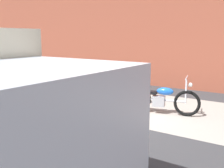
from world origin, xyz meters
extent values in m
plane|color=#38383A|center=(0.00, 0.00, 0.00)|extent=(80.00, 80.00, 0.00)
cube|color=#9E998E|center=(0.00, 1.75, 0.00)|extent=(36.00, 3.50, 0.01)
cube|color=brown|center=(0.00, 5.20, 3.13)|extent=(36.00, 0.50, 6.25)
torus|color=black|center=(-0.78, 1.06, 0.34)|extent=(0.68, 0.15, 0.68)
torus|color=black|center=(-2.07, 0.92, 0.36)|extent=(0.74, 0.20, 0.73)
cylinder|color=silver|center=(-1.42, 0.99, 0.38)|extent=(1.23, 0.18, 0.06)
cube|color=#99999E|center=(-1.50, 0.98, 0.34)|extent=(0.34, 0.25, 0.28)
ellipsoid|color=#197A38|center=(-1.34, 1.00, 0.62)|extent=(0.46, 0.23, 0.20)
ellipsoid|color=#197A38|center=(-2.02, 0.93, 0.42)|extent=(0.46, 0.22, 0.10)
cube|color=black|center=(-1.70, 0.96, 0.56)|extent=(0.30, 0.23, 0.08)
cylinder|color=silver|center=(-0.82, 1.05, 0.65)|extent=(0.05, 0.05, 0.62)
cylinder|color=silver|center=(-0.82, 1.05, 1.01)|extent=(0.09, 0.58, 0.03)
sphere|color=white|center=(-0.72, 1.06, 0.83)|extent=(0.11, 0.11, 0.11)
cylinder|color=silver|center=(-1.76, 1.11, 0.26)|extent=(0.55, 0.12, 0.06)
torus|color=black|center=(1.55, 1.47, 0.34)|extent=(0.68, 0.25, 0.68)
torus|color=black|center=(0.29, 1.14, 0.36)|extent=(0.74, 0.31, 0.73)
cylinder|color=silver|center=(0.92, 1.31, 0.38)|extent=(1.21, 0.36, 0.06)
cube|color=#99999E|center=(0.85, 1.29, 0.34)|extent=(0.37, 0.29, 0.28)
ellipsoid|color=blue|center=(1.00, 1.33, 0.62)|extent=(0.47, 0.29, 0.20)
ellipsoid|color=blue|center=(0.34, 1.16, 0.42)|extent=(0.47, 0.28, 0.10)
cube|color=black|center=(0.65, 1.24, 0.56)|extent=(0.32, 0.26, 0.08)
cylinder|color=silver|center=(1.51, 1.46, 0.65)|extent=(0.05, 0.05, 0.62)
cylinder|color=silver|center=(1.51, 1.46, 1.01)|extent=(0.18, 0.57, 0.03)
sphere|color=white|center=(1.61, 1.49, 0.83)|extent=(0.11, 0.11, 0.11)
cylinder|color=silver|center=(0.58, 1.37, 0.26)|extent=(0.55, 0.20, 0.06)
cylinder|color=black|center=(1.18, -2.55, 0.45)|extent=(0.90, 0.28, 0.90)
cube|color=silver|center=(1.48, -3.60, 1.10)|extent=(1.91, 2.31, 1.30)
camera|label=1|loc=(3.75, -5.14, 2.04)|focal=43.04mm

